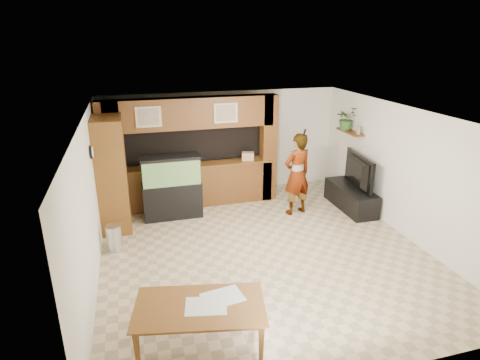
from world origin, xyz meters
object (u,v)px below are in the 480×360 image
object	(u,v)px
aquarium	(172,188)
dining_table	(200,326)
person	(297,174)
pantry_cabinet	(112,175)
television	(353,171)

from	to	relation	value
aquarium	dining_table	bearing A→B (deg)	-91.70
aquarium	dining_table	world-z (taller)	aquarium
aquarium	person	bearing A→B (deg)	-11.34
pantry_cabinet	person	distance (m)	4.01
television	person	distance (m)	1.37
person	dining_table	xyz separation A→B (m)	(-2.87, -3.59, -0.65)
pantry_cabinet	aquarium	size ratio (longest dim) A/B	1.66
pantry_cabinet	person	xyz separation A→B (m)	(3.98, -0.36, -0.24)
dining_table	aquarium	bearing A→B (deg)	99.70
aquarium	person	xyz separation A→B (m)	(2.76, -0.55, 0.24)
television	dining_table	xyz separation A→B (m)	(-4.24, -3.49, -0.63)
television	dining_table	world-z (taller)	television
dining_table	person	bearing A→B (deg)	62.62
pantry_cabinet	television	bearing A→B (deg)	-4.92
pantry_cabinet	aquarium	distance (m)	1.33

